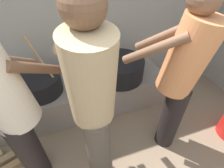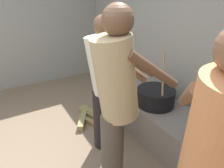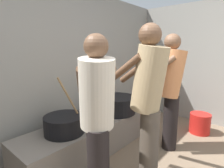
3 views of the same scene
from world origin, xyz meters
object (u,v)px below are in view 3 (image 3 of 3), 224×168
object	(u,v)px
cook_in_cream_shirt	(97,112)
cook_in_orange_shirt	(170,86)
cooking_pot_secondary	(117,105)
bucket_red_plastic	(200,123)
cook_in_tan_shirt	(148,95)
cooking_pot_main	(64,124)

from	to	relation	value
cook_in_cream_shirt	cook_in_orange_shirt	xyz separation A→B (m)	(1.30, -0.09, 0.05)
cooking_pot_secondary	cook_in_orange_shirt	distance (m)	0.86
cook_in_orange_shirt	bucket_red_plastic	world-z (taller)	cook_in_orange_shirt
cook_in_tan_shirt	cooking_pot_secondary	bearing A→B (deg)	57.84
cooking_pot_main	bucket_red_plastic	xyz separation A→B (m)	(2.03, -0.98, -0.37)
cook_in_cream_shirt	bucket_red_plastic	world-z (taller)	cook_in_cream_shirt
cooking_pot_secondary	bucket_red_plastic	world-z (taller)	cooking_pot_secondary
cooking_pot_secondary	bucket_red_plastic	xyz separation A→B (m)	(1.08, -0.95, -0.39)
cook_in_orange_shirt	cooking_pot_main	bearing A→B (deg)	147.38
cooking_pot_secondary	bucket_red_plastic	bearing A→B (deg)	-41.44
cooking_pot_main	cooking_pot_secondary	size ratio (longest dim) A/B	1.14
cook_in_tan_shirt	cook_in_orange_shirt	distance (m)	0.77
cooking_pot_secondary	cook_in_cream_shirt	size ratio (longest dim) A/B	0.38
cook_in_cream_shirt	cook_in_tan_shirt	world-z (taller)	cook_in_tan_shirt
cooking_pot_main	cook_in_orange_shirt	bearing A→B (deg)	-32.62
cook_in_cream_shirt	bucket_red_plastic	bearing A→B (deg)	-8.15
cooking_pot_main	cooking_pot_secondary	xyz separation A→B (m)	(0.95, -0.02, 0.02)
cooking_pot_main	bucket_red_plastic	world-z (taller)	cooking_pot_main
cooking_pot_main	cooking_pot_secondary	bearing A→B (deg)	-1.43
cook_in_cream_shirt	cook_in_tan_shirt	xyz separation A→B (m)	(0.54, -0.19, 0.08)
cooking_pot_secondary	cook_in_tan_shirt	distance (m)	1.06
cooking_pot_secondary	cook_in_orange_shirt	world-z (taller)	cook_in_orange_shirt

